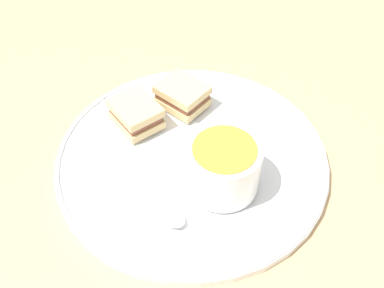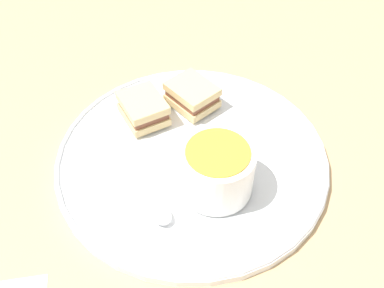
% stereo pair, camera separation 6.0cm
% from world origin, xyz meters
% --- Properties ---
extents(ground_plane, '(2.40, 2.40, 0.00)m').
position_xyz_m(ground_plane, '(0.00, 0.00, 0.00)').
color(ground_plane, tan).
extents(plate, '(0.37, 0.37, 0.02)m').
position_xyz_m(plate, '(0.00, 0.00, 0.01)').
color(plate, white).
rests_on(plate, ground_plane).
extents(soup_bowl, '(0.09, 0.09, 0.07)m').
position_xyz_m(soup_bowl, '(0.04, -0.05, 0.05)').
color(soup_bowl, white).
rests_on(soup_bowl, plate).
extents(spoon, '(0.09, 0.08, 0.01)m').
position_xyz_m(spoon, '(-0.03, -0.10, 0.02)').
color(spoon, silver).
rests_on(spoon, plate).
extents(sandwich_half_near, '(0.09, 0.09, 0.03)m').
position_xyz_m(sandwich_half_near, '(-0.01, 0.10, 0.03)').
color(sandwich_half_near, '#DBBC7F').
rests_on(sandwich_half_near, plate).
extents(sandwich_half_far, '(0.09, 0.09, 0.03)m').
position_xyz_m(sandwich_half_far, '(-0.08, 0.06, 0.03)').
color(sandwich_half_far, '#DBBC7F').
rests_on(sandwich_half_far, plate).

